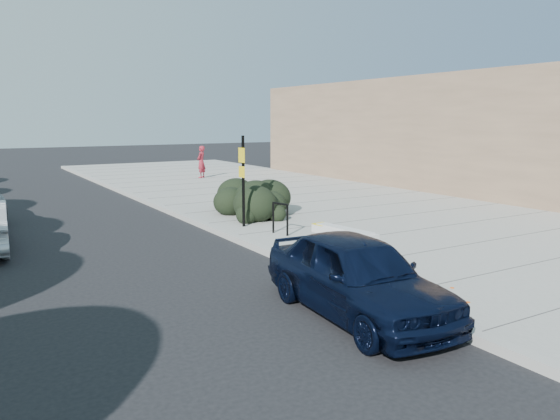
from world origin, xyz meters
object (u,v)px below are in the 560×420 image
(bench, at_px, (344,233))
(sign_post, at_px, (243,176))
(pedestrian, at_px, (201,162))
(sedan_navy, at_px, (357,276))
(bike_rack, at_px, (280,215))

(bench, relative_size, sign_post, 0.73)
(bench, relative_size, pedestrian, 1.13)
(sedan_navy, bearing_deg, sign_post, 82.02)
(bench, distance_m, sign_post, 4.18)
(bike_rack, relative_size, pedestrian, 0.51)
(sign_post, bearing_deg, pedestrian, 66.08)
(bike_rack, bearing_deg, pedestrian, 61.25)
(pedestrian, bearing_deg, sedan_navy, 32.66)
(bike_rack, height_order, pedestrian, pedestrian)
(sign_post, bearing_deg, sedan_navy, -108.35)
(sign_post, height_order, sedan_navy, sign_post)
(sign_post, distance_m, pedestrian, 13.89)
(sedan_navy, bearing_deg, bike_rack, 75.56)
(bike_rack, relative_size, sedan_navy, 0.21)
(pedestrian, bearing_deg, bike_rack, 33.78)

